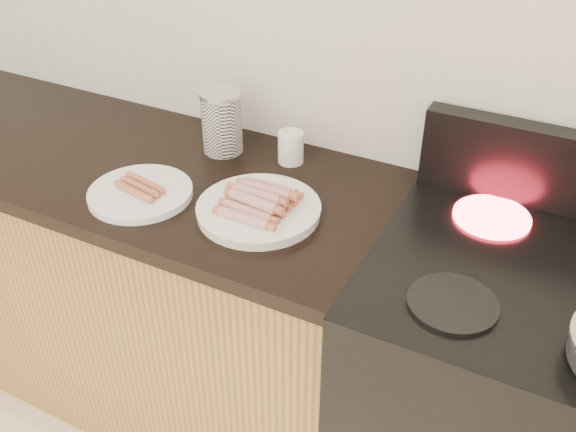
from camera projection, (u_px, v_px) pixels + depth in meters
The scene contains 12 objects.
wall_back at pixel (292, 1), 1.64m from camera, with size 4.00×0.04×2.60m, color silver.
cabinet_base at pixel (65, 258), 2.17m from camera, with size 2.20×0.59×0.86m, color olive.
counter_slab at pixel (36, 139), 1.91m from camera, with size 2.20×0.62×0.04m, color black.
stove at pixel (512, 423), 1.58m from camera, with size 0.76×0.65×0.91m.
burner_near_left at pixel (453, 303), 1.26m from camera, with size 0.18×0.18×0.01m, color black.
burner_far_left at pixel (492, 217), 1.51m from camera, with size 0.18×0.18×0.01m, color #FF1E2D.
main_plate at pixel (259, 211), 1.54m from camera, with size 0.30×0.30×0.02m, color silver.
side_plate at pixel (140, 193), 1.61m from camera, with size 0.26×0.26×0.02m, color white.
hotdog_pile at pixel (258, 200), 1.52m from camera, with size 0.13×0.18×0.05m.
plain_sausages at pixel (140, 187), 1.60m from camera, with size 0.12×0.09×0.02m.
canister at pixel (222, 122), 1.76m from camera, with size 0.11×0.11×0.18m.
mug at pixel (291, 147), 1.74m from camera, with size 0.07×0.07×0.09m, color silver.
Camera 1 is at (0.75, 0.52, 1.77)m, focal length 40.00 mm.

